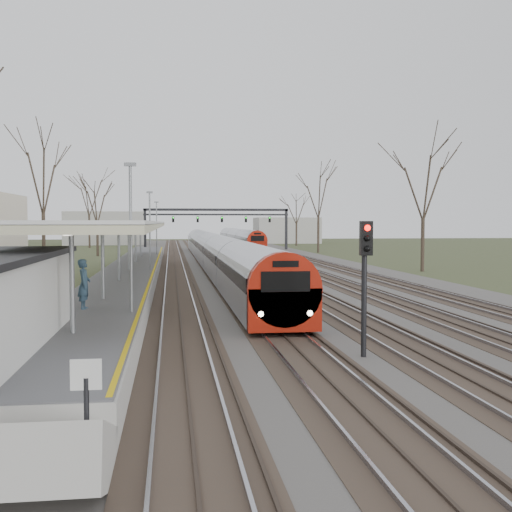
{
  "coord_description": "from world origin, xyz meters",
  "views": [
    {
      "loc": [
        -6.37,
        -7.94,
        4.06
      ],
      "look_at": [
        -1.18,
        30.97,
        2.0
      ],
      "focal_mm": 45.0,
      "sensor_mm": 36.0,
      "label": 1
    }
  ],
  "objects_px": {
    "train_near": "(213,251)",
    "signal_post": "(365,268)",
    "passenger": "(84,284)",
    "train_far": "(239,238)"
  },
  "relations": [
    {
      "from": "train_near",
      "to": "signal_post",
      "type": "relative_size",
      "value": 18.34
    },
    {
      "from": "train_near",
      "to": "passenger",
      "type": "height_order",
      "value": "train_near"
    },
    {
      "from": "passenger",
      "to": "train_near",
      "type": "bearing_deg",
      "value": -8.66
    },
    {
      "from": "passenger",
      "to": "signal_post",
      "type": "height_order",
      "value": "signal_post"
    },
    {
      "from": "train_far",
      "to": "passenger",
      "type": "distance_m",
      "value": 80.8
    },
    {
      "from": "train_near",
      "to": "passenger",
      "type": "relative_size",
      "value": 42.23
    },
    {
      "from": "train_near",
      "to": "train_far",
      "type": "distance_m",
      "value": 44.31
    },
    {
      "from": "train_near",
      "to": "passenger",
      "type": "bearing_deg",
      "value": -100.88
    },
    {
      "from": "passenger",
      "to": "train_far",
      "type": "bearing_deg",
      "value": -7.68
    },
    {
      "from": "train_near",
      "to": "passenger",
      "type": "xyz_separation_m",
      "value": [
        -6.89,
        -35.85,
        0.41
      ]
    }
  ]
}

